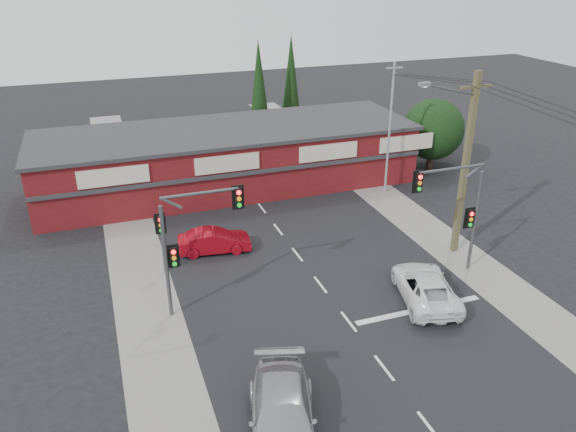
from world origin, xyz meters
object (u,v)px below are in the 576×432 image
object	(u,v)px
white_suv	(425,287)
silver_suv	(282,416)
utility_pole	(464,160)
shop_building	(228,157)
red_sedan	(214,241)

from	to	relation	value
white_suv	silver_suv	bearing A→B (deg)	46.72
white_suv	silver_suv	xyz separation A→B (m)	(-9.21, -5.72, 0.10)
white_suv	utility_pole	bearing A→B (deg)	-122.86
shop_building	silver_suv	bearing A→B (deg)	-99.65
red_sedan	utility_pole	xyz separation A→B (m)	(12.60, -4.37, 4.73)
utility_pole	red_sedan	bearing A→B (deg)	160.88
white_suv	utility_pole	size ratio (longest dim) A/B	0.51
white_suv	shop_building	xyz separation A→B (m)	(-5.22, 17.76, 1.42)
utility_pole	silver_suv	bearing A→B (deg)	-144.63
white_suv	shop_building	size ratio (longest dim) A/B	0.19
red_sedan	silver_suv	bearing A→B (deg)	-175.48
silver_suv	red_sedan	xyz separation A→B (m)	(0.75, 13.84, -0.15)
silver_suv	white_suv	bearing A→B (deg)	48.29
white_suv	red_sedan	distance (m)	11.73
red_sedan	utility_pole	distance (m)	14.15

